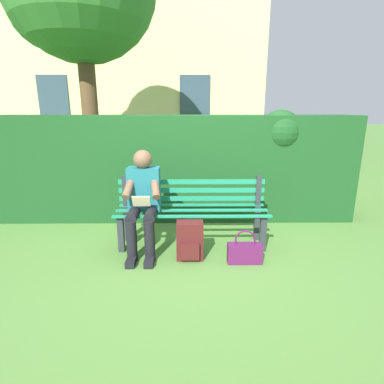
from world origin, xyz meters
name	(u,v)px	position (x,y,z in m)	size (l,w,h in m)	color
ground	(192,245)	(0.00, 0.00, 0.00)	(60.00, 60.00, 0.00)	#517F38
park_bench	(192,209)	(0.00, -0.08, 0.45)	(1.85, 0.49, 0.85)	#2D3338
person_seated	(143,199)	(0.57, 0.10, 0.64)	(0.44, 0.73, 1.20)	#1E6672
hedge_backdrop	(168,165)	(0.36, -1.11, 0.82)	(5.63, 0.77, 1.65)	#19471E
building_facade	(130,47)	(1.97, -7.42, 3.60)	(8.45, 2.79, 7.19)	beige
backpack	(190,241)	(0.03, 0.35, 0.22)	(0.30, 0.25, 0.44)	#4C1919
handbag	(245,252)	(-0.58, 0.46, 0.12)	(0.38, 0.14, 0.39)	#59194C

